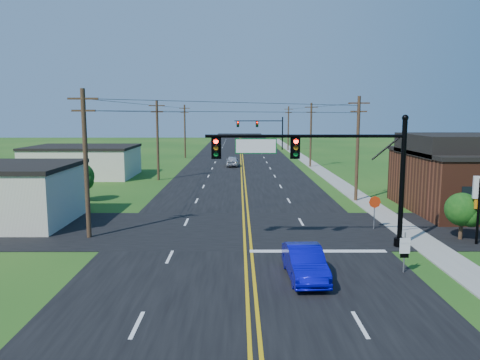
{
  "coord_description": "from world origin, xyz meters",
  "views": [
    {
      "loc": [
        -0.36,
        -17.83,
        7.54
      ],
      "look_at": [
        -0.27,
        10.0,
        3.57
      ],
      "focal_mm": 35.0,
      "sensor_mm": 36.0,
      "label": 1
    }
  ],
  "objects_px": {
    "signal_mast_far": "(262,128)",
    "blue_car": "(305,263)",
    "route_sign": "(405,250)",
    "signal_mast_main": "(323,164)",
    "stop_sign": "(375,205)"
  },
  "relations": [
    {
      "from": "signal_mast_main",
      "to": "route_sign",
      "type": "distance_m",
      "value": 6.54
    },
    {
      "from": "signal_mast_far",
      "to": "stop_sign",
      "type": "height_order",
      "value": "signal_mast_far"
    },
    {
      "from": "signal_mast_far",
      "to": "blue_car",
      "type": "relative_size",
      "value": 2.45
    },
    {
      "from": "blue_car",
      "to": "signal_mast_main",
      "type": "bearing_deg",
      "value": 69.79
    },
    {
      "from": "signal_mast_main",
      "to": "signal_mast_far",
      "type": "relative_size",
      "value": 1.03
    },
    {
      "from": "route_sign",
      "to": "signal_mast_main",
      "type": "bearing_deg",
      "value": 124.55
    },
    {
      "from": "blue_car",
      "to": "route_sign",
      "type": "bearing_deg",
      "value": 6.38
    },
    {
      "from": "stop_sign",
      "to": "blue_car",
      "type": "bearing_deg",
      "value": -126.74
    },
    {
      "from": "signal_mast_far",
      "to": "route_sign",
      "type": "xyz_separation_m",
      "value": [
        3.06,
        -76.45,
        -3.39
      ]
    },
    {
      "from": "blue_car",
      "to": "route_sign",
      "type": "xyz_separation_m",
      "value": [
        4.83,
        0.75,
        0.42
      ]
    },
    {
      "from": "signal_mast_far",
      "to": "blue_car",
      "type": "distance_m",
      "value": 77.32
    },
    {
      "from": "signal_mast_main",
      "to": "stop_sign",
      "type": "height_order",
      "value": "signal_mast_main"
    },
    {
      "from": "signal_mast_far",
      "to": "route_sign",
      "type": "distance_m",
      "value": 76.59
    },
    {
      "from": "signal_mast_far",
      "to": "blue_car",
      "type": "xyz_separation_m",
      "value": [
        -1.76,
        -77.21,
        -3.81
      ]
    },
    {
      "from": "signal_mast_main",
      "to": "route_sign",
      "type": "relative_size",
      "value": 5.67
    }
  ]
}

